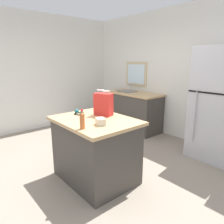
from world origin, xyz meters
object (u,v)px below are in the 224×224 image
at_px(bottle, 82,120).
at_px(ear_defenders, 79,113).
at_px(kitchen_island, 96,149).
at_px(small_box, 101,122).
at_px(shopping_bag, 103,104).
at_px(refrigerator, 218,104).

height_order(bottle, ear_defenders, bottle).
xyz_separation_m(kitchen_island, ear_defenders, (-0.37, -0.03, 0.47)).
height_order(kitchen_island, small_box, small_box).
bearing_deg(shopping_bag, bottle, -60.36).
bearing_deg(small_box, kitchen_island, 157.62).
bearing_deg(shopping_bag, small_box, -42.68).
height_order(refrigerator, ear_defenders, refrigerator).
xyz_separation_m(kitchen_island, shopping_bag, (-0.08, 0.21, 0.61)).
relative_size(kitchen_island, refrigerator, 0.60).
distance_m(shopping_bag, small_box, 0.48).
relative_size(shopping_bag, bottle, 1.58).
bearing_deg(refrigerator, small_box, -103.48).
relative_size(small_box, ear_defenders, 0.65).
xyz_separation_m(shopping_bag, bottle, (0.32, -0.57, -0.06)).
distance_m(small_box, bottle, 0.26).
height_order(kitchen_island, shopping_bag, shopping_bag).
distance_m(refrigerator, bottle, 2.41).
xyz_separation_m(kitchen_island, small_box, (0.26, -0.11, 0.49)).
height_order(small_box, bottle, bottle).
bearing_deg(kitchen_island, bottle, -56.20).
xyz_separation_m(small_box, ear_defenders, (-0.63, 0.08, -0.02)).
xyz_separation_m(refrigerator, small_box, (-0.50, -2.10, -0.01)).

